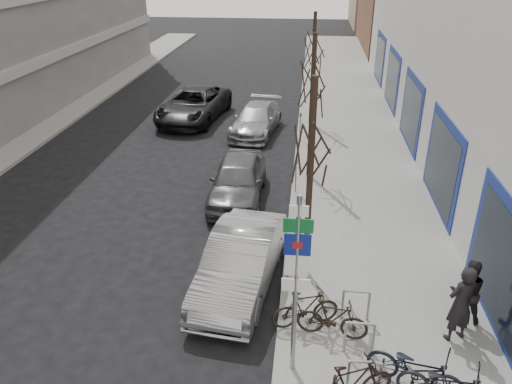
% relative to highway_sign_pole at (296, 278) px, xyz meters
% --- Properties ---
extents(ground, '(120.00, 120.00, 0.00)m').
position_rel_highway_sign_pole_xyz_m(ground, '(-2.40, 0.01, -2.46)').
color(ground, black).
rests_on(ground, ground).
extents(sidewalk_east, '(5.00, 70.00, 0.15)m').
position_rel_highway_sign_pole_xyz_m(sidewalk_east, '(2.10, 10.01, -2.38)').
color(sidewalk_east, slate).
rests_on(sidewalk_east, ground).
extents(brick_building_far, '(12.00, 14.00, 8.00)m').
position_rel_highway_sign_pole_xyz_m(brick_building_far, '(10.60, 40.01, 1.54)').
color(brick_building_far, brown).
rests_on(brick_building_far, ground).
extents(highway_sign_pole, '(0.55, 0.10, 4.20)m').
position_rel_highway_sign_pole_xyz_m(highway_sign_pole, '(0.00, 0.00, 0.00)').
color(highway_sign_pole, gray).
rests_on(highway_sign_pole, ground).
extents(bike_rack, '(0.66, 2.26, 0.83)m').
position_rel_highway_sign_pole_xyz_m(bike_rack, '(1.40, 0.61, -1.80)').
color(bike_rack, gray).
rests_on(bike_rack, sidewalk_east).
extents(tree_near, '(1.80, 1.80, 5.50)m').
position_rel_highway_sign_pole_xyz_m(tree_near, '(0.20, 3.51, 1.65)').
color(tree_near, black).
rests_on(tree_near, ground).
extents(tree_mid, '(1.80, 1.80, 5.50)m').
position_rel_highway_sign_pole_xyz_m(tree_mid, '(0.20, 10.01, 1.65)').
color(tree_mid, black).
rests_on(tree_mid, ground).
extents(tree_far, '(1.80, 1.80, 5.50)m').
position_rel_highway_sign_pole_xyz_m(tree_far, '(0.20, 16.51, 1.65)').
color(tree_far, black).
rests_on(tree_far, ground).
extents(meter_front, '(0.10, 0.08, 1.27)m').
position_rel_highway_sign_pole_xyz_m(meter_front, '(-0.25, 3.01, -1.54)').
color(meter_front, gray).
rests_on(meter_front, sidewalk_east).
extents(meter_mid, '(0.10, 0.08, 1.27)m').
position_rel_highway_sign_pole_xyz_m(meter_mid, '(-0.25, 8.51, -1.54)').
color(meter_mid, gray).
rests_on(meter_mid, sidewalk_east).
extents(meter_back, '(0.10, 0.08, 1.27)m').
position_rel_highway_sign_pole_xyz_m(meter_back, '(-0.25, 14.01, -1.54)').
color(meter_back, gray).
rests_on(meter_back, sidewalk_east).
extents(bike_mid_curb, '(2.02, 1.28, 1.18)m').
position_rel_highway_sign_pole_xyz_m(bike_mid_curb, '(2.42, -0.25, -1.72)').
color(bike_mid_curb, black).
rests_on(bike_mid_curb, sidewalk_east).
extents(bike_mid_inner, '(1.70, 0.99, 0.99)m').
position_rel_highway_sign_pole_xyz_m(bike_mid_inner, '(0.23, 1.38, -1.81)').
color(bike_mid_inner, black).
rests_on(bike_mid_inner, sidewalk_east).
extents(bike_far_curb, '(1.93, 0.99, 1.13)m').
position_rel_highway_sign_pole_xyz_m(bike_far_curb, '(2.94, -0.59, -1.74)').
color(bike_far_curb, black).
rests_on(bike_far_curb, sidewalk_east).
extents(bike_far_inner, '(1.68, 0.71, 0.99)m').
position_rel_highway_sign_pole_xyz_m(bike_far_inner, '(0.83, 1.07, -1.81)').
color(bike_far_inner, black).
rests_on(bike_far_inner, sidewalk_east).
extents(parked_car_front, '(2.15, 4.79, 1.53)m').
position_rel_highway_sign_pole_xyz_m(parked_car_front, '(-1.49, 2.89, -1.69)').
color(parked_car_front, '#A0A1A5').
rests_on(parked_car_front, ground).
extents(parked_car_mid, '(1.84, 4.48, 1.52)m').
position_rel_highway_sign_pole_xyz_m(parked_car_mid, '(-2.28, 8.00, -1.70)').
color(parked_car_mid, '#4C4D51').
rests_on(parked_car_mid, ground).
extents(parked_car_back, '(2.46, 4.84, 1.35)m').
position_rel_highway_sign_pole_xyz_m(parked_car_back, '(-2.40, 15.17, -1.79)').
color(parked_car_back, '#929397').
rests_on(parked_car_back, ground).
extents(lane_car, '(3.41, 6.12, 1.62)m').
position_rel_highway_sign_pole_xyz_m(lane_car, '(-5.85, 16.94, -1.65)').
color(lane_car, black).
rests_on(lane_car, ground).
extents(pedestrian_near, '(0.82, 0.72, 1.90)m').
position_rel_highway_sign_pole_xyz_m(pedestrian_near, '(3.59, 1.31, -1.36)').
color(pedestrian_near, black).
rests_on(pedestrian_near, sidewalk_east).
extents(pedestrian_far, '(0.61, 0.42, 1.66)m').
position_rel_highway_sign_pole_xyz_m(pedestrian_far, '(3.92, 1.96, -1.48)').
color(pedestrian_far, black).
rests_on(pedestrian_far, sidewalk_east).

